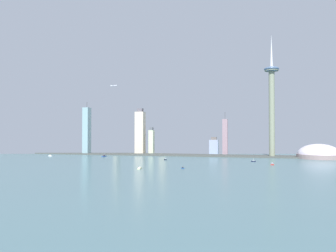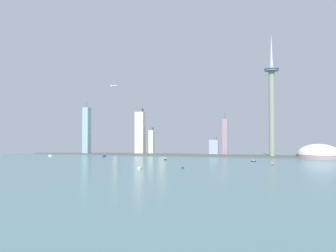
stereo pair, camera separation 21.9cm
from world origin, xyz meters
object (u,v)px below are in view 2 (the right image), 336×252
boat_0 (272,164)px  boat_6 (183,168)px  boat_1 (50,156)px  boat_7 (140,168)px  boat_5 (165,159)px  observation_tower (272,97)px  boat_4 (253,161)px  skyscraper_5 (225,137)px  airplane (113,86)px  skyscraper_4 (87,131)px  skyscraper_0 (214,146)px  boat_2 (104,156)px  skyscraper_6 (152,142)px  stadium_dome (319,155)px  skyscraper_2 (117,129)px  skyscraper_1 (163,136)px  skyscraper_3 (140,132)px

boat_0 → boat_6: boat_0 is taller
boat_1 → boat_7: (345.01, -239.81, -0.16)m
boat_5 → observation_tower: bearing=-81.9°
boat_4 → boat_7: size_ratio=0.62×
skyscraper_5 → airplane: 374.45m
boat_7 → skyscraper_4: bearing=-147.1°
skyscraper_0 → boat_6: (-13.26, -415.55, -22.46)m
boat_2 → observation_tower: bearing=109.0°
boat_0 → boat_1: 591.49m
skyscraper_0 → boat_5: 258.31m
observation_tower → boat_5: bearing=-149.9°
boat_4 → boat_7: 284.14m
skyscraper_5 → skyscraper_6: bearing=-175.3°
observation_tower → skyscraper_6: (-347.17, 39.89, -123.05)m
stadium_dome → skyscraper_0: 295.42m
airplane → boat_6: bearing=-42.1°
stadium_dome → boat_6: stadium_dome is taller
observation_tower → boat_6: size_ratio=44.57×
skyscraper_2 → skyscraper_6: skyscraper_2 is taller
skyscraper_4 → boat_1: skyscraper_4 is taller
skyscraper_0 → boat_0: (149.59, -310.86, -21.75)m
boat_0 → boat_1: size_ratio=0.49×
boat_5 → boat_6: 191.67m
skyscraper_4 → boat_6: (364.28, -319.70, -70.08)m
skyscraper_1 → airplane: 220.31m
skyscraper_1 → boat_2: skyscraper_1 is taller
skyscraper_4 → boat_7: (290.72, -346.05, -69.81)m
skyscraper_0 → skyscraper_2: size_ratio=0.33×
skyscraper_6 → airplane: size_ratio=3.30×
airplane → boat_2: bearing=-71.0°
skyscraper_2 → skyscraper_6: (141.44, -65.48, -40.82)m
skyscraper_3 → boat_0: (366.63, -249.53, -64.52)m
boat_7 → observation_tower: bearing=137.2°
skyscraper_6 → skyscraper_0: bearing=16.0°
stadium_dome → skyscraper_5: 253.37m
observation_tower → boat_7: observation_tower is taller
boat_5 → skyscraper_5: bearing=-53.8°
skyscraper_0 → boat_2: size_ratio=2.88×
stadium_dome → boat_6: 425.27m
skyscraper_0 → airplane: size_ratio=2.10×
skyscraper_5 → airplane: bearing=-173.9°
boat_5 → boat_6: bearing=-178.0°
skyscraper_4 → airplane: airplane is taller
boat_2 → boat_4: 398.52m
skyscraper_1 → boat_5: 256.78m
stadium_dome → skyscraper_6: size_ratio=1.31×
skyscraper_6 → airplane: bearing=-171.4°
stadium_dome → boat_6: size_ratio=14.50×
skyscraper_0 → boat_6: size_ratio=7.05×
skyscraper_2 → stadium_dome: bearing=-11.0°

